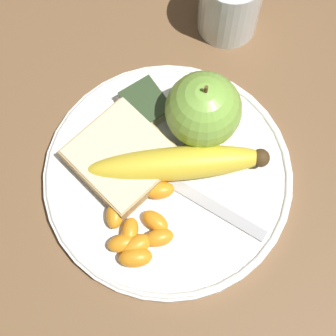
{
  "coord_description": "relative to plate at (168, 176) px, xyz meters",
  "views": [
    {
      "loc": [
        0.17,
        -0.11,
        0.57
      ],
      "look_at": [
        0.0,
        0.0,
        0.03
      ],
      "focal_mm": 60.0,
      "sensor_mm": 36.0,
      "label": 1
    }
  ],
  "objects": [
    {
      "name": "orange_segment_3",
      "position": [
        0.01,
        -0.02,
        0.01
      ],
      "size": [
        0.03,
        0.04,
        0.02
      ],
      "color": "orange",
      "rests_on": "plate"
    },
    {
      "name": "fork",
      "position": [
        0.01,
        -0.0,
        0.01
      ],
      "size": [
        0.19,
        0.1,
        0.0
      ],
      "rotation": [
        0.0,
        0.0,
        9.85
      ],
      "color": "#B2B2B7",
      "rests_on": "plate"
    },
    {
      "name": "orange_segment_2",
      "position": [
        0.01,
        -0.07,
        0.01
      ],
      "size": [
        0.04,
        0.03,
        0.02
      ],
      "color": "orange",
      "rests_on": "plate"
    },
    {
      "name": "ground_plane",
      "position": [
        0.0,
        0.0,
        -0.01
      ],
      "size": [
        3.0,
        3.0,
        0.0
      ],
      "primitive_type": "plane",
      "color": "brown"
    },
    {
      "name": "orange_segment_0",
      "position": [
        0.05,
        -0.07,
        0.01
      ],
      "size": [
        0.02,
        0.03,
        0.02
      ],
      "color": "orange",
      "rests_on": "plate"
    },
    {
      "name": "jam_packet",
      "position": [
        -0.08,
        0.02,
        0.01
      ],
      "size": [
        0.05,
        0.04,
        0.02
      ],
      "color": "silver",
      "rests_on": "plate"
    },
    {
      "name": "orange_segment_6",
      "position": [
        0.05,
        -0.05,
        0.01
      ],
      "size": [
        0.03,
        0.03,
        0.02
      ],
      "color": "orange",
      "rests_on": "plate"
    },
    {
      "name": "plate",
      "position": [
        0.0,
        0.0,
        0.0
      ],
      "size": [
        0.27,
        0.27,
        0.01
      ],
      "color": "white",
      "rests_on": "ground_plane"
    },
    {
      "name": "orange_segment_5",
      "position": [
        0.06,
        -0.08,
        0.01
      ],
      "size": [
        0.03,
        0.04,
        0.02
      ],
      "color": "orange",
      "rests_on": "plate"
    },
    {
      "name": "bread_slice",
      "position": [
        -0.04,
        -0.03,
        0.02
      ],
      "size": [
        0.11,
        0.11,
        0.02
      ],
      "color": "tan",
      "rests_on": "plate"
    },
    {
      "name": "orange_segment_7",
      "position": [
        0.04,
        -0.08,
        0.01
      ],
      "size": [
        0.03,
        0.03,
        0.02
      ],
      "color": "orange",
      "rests_on": "plate"
    },
    {
      "name": "banana",
      "position": [
        0.0,
        0.01,
        0.02
      ],
      "size": [
        0.12,
        0.18,
        0.04
      ],
      "color": "yellow",
      "rests_on": "plate"
    },
    {
      "name": "apple",
      "position": [
        -0.03,
        0.06,
        0.04
      ],
      "size": [
        0.08,
        0.08,
        0.09
      ],
      "color": "#84BC47",
      "rests_on": "plate"
    },
    {
      "name": "orange_segment_4",
      "position": [
        0.04,
        -0.04,
        0.01
      ],
      "size": [
        0.03,
        0.03,
        0.02
      ],
      "color": "orange",
      "rests_on": "plate"
    },
    {
      "name": "orange_segment_1",
      "position": [
        0.03,
        -0.07,
        0.01
      ],
      "size": [
        0.03,
        0.03,
        0.02
      ],
      "color": "orange",
      "rests_on": "plate"
    },
    {
      "name": "juice_glass",
      "position": [
        -0.12,
        0.17,
        0.03
      ],
      "size": [
        0.07,
        0.07,
        0.09
      ],
      "color": "silver",
      "rests_on": "ground_plane"
    }
  ]
}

